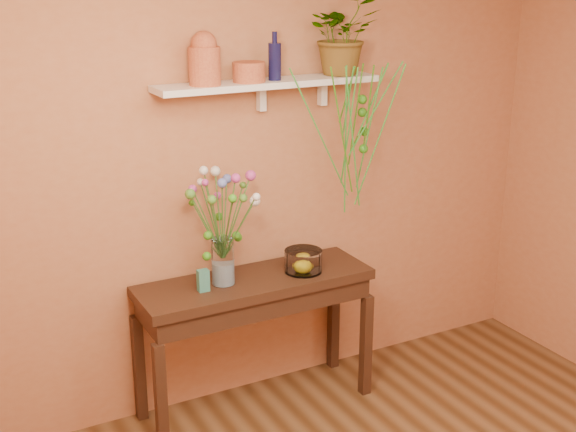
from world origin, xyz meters
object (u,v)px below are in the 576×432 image
object	(u,v)px
terracotta_jug	(204,60)
bouquet	(223,202)
glass_bowl	(303,262)
sideboard	(255,297)
blue_bottle	(275,61)
spider_plant	(343,35)
glass_vase	(223,265)

from	to	relation	value
terracotta_jug	bouquet	xyz separation A→B (m)	(0.05, -0.08, -0.76)
terracotta_jug	glass_bowl	size ratio (longest dim) A/B	1.27
sideboard	glass_bowl	distance (m)	0.35
blue_bottle	spider_plant	xyz separation A→B (m)	(0.45, 0.02, 0.12)
glass_bowl	terracotta_jug	bearing A→B (deg)	165.89
spider_plant	glass_bowl	world-z (taller)	spider_plant
glass_vase	bouquet	xyz separation A→B (m)	(0.01, -0.01, 0.37)
spider_plant	blue_bottle	bearing A→B (deg)	-177.56
blue_bottle	glass_bowl	world-z (taller)	blue_bottle
bouquet	glass_bowl	size ratio (longest dim) A/B	2.45
sideboard	terracotta_jug	bearing A→B (deg)	159.39
bouquet	blue_bottle	bearing A→B (deg)	13.49
terracotta_jug	blue_bottle	size ratio (longest dim) A/B	1.07
blue_bottle	sideboard	bearing A→B (deg)	-153.99
terracotta_jug	bouquet	distance (m)	0.76
sideboard	bouquet	world-z (taller)	bouquet
glass_bowl	bouquet	bearing A→B (deg)	174.36
terracotta_jug	glass_bowl	bearing A→B (deg)	-14.11
glass_vase	bouquet	distance (m)	0.37
sideboard	blue_bottle	size ratio (longest dim) A/B	5.24
sideboard	bouquet	bearing A→B (deg)	179.47
sideboard	bouquet	size ratio (longest dim) A/B	2.54
spider_plant	bouquet	world-z (taller)	spider_plant
blue_bottle	glass_vase	bearing A→B (deg)	-168.03
glass_vase	glass_bowl	world-z (taller)	glass_vase
terracotta_jug	spider_plant	size ratio (longest dim) A/B	0.62
sideboard	blue_bottle	xyz separation A→B (m)	(0.18, 0.09, 1.33)
glass_bowl	blue_bottle	bearing A→B (deg)	129.88
sideboard	terracotta_jug	distance (m)	1.38
spider_plant	bouquet	bearing A→B (deg)	-172.55
terracotta_jug	spider_plant	distance (m)	0.87
terracotta_jug	glass_bowl	distance (m)	1.30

